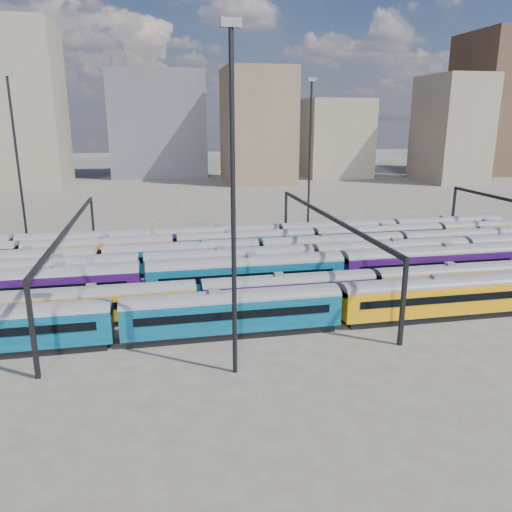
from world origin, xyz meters
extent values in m
plane|color=#46413B|center=(0.00, 0.00, 0.00)|extent=(500.00, 500.00, 0.00)
cube|color=black|center=(-4.13, -15.00, 0.35)|extent=(18.93, 2.46, 0.70)
cube|color=#05374E|center=(-4.13, -15.00, 2.14)|extent=(19.92, 2.89, 2.89)
cylinder|color=#4C4C51|center=(-4.13, -15.00, 3.59)|extent=(19.92, 2.89, 2.89)
cube|color=black|center=(-4.13, -16.46, 2.49)|extent=(17.53, 0.06, 0.75)
cube|color=black|center=(-4.13, -13.54, 2.49)|extent=(17.53, 0.06, 0.75)
cube|color=slate|center=(-4.13, -15.00, 4.36)|extent=(1.00, 0.90, 0.35)
cube|color=black|center=(16.40, -15.00, 0.35)|extent=(18.93, 2.46, 0.70)
cube|color=#A86D06|center=(16.40, -15.00, 2.14)|extent=(19.92, 2.89, 2.89)
cylinder|color=#4C4C51|center=(16.40, -15.00, 3.59)|extent=(19.92, 2.89, 2.89)
cube|color=black|center=(16.40, -16.46, 2.49)|extent=(17.53, 0.06, 0.75)
cube|color=black|center=(16.40, -13.54, 2.49)|extent=(17.53, 0.06, 0.75)
cube|color=slate|center=(16.40, -15.00, 4.36)|extent=(1.00, 0.90, 0.35)
cube|color=black|center=(-16.06, -10.00, 0.32)|extent=(17.11, 2.22, 0.63)
cube|color=#A86D06|center=(-16.06, -10.00, 1.94)|extent=(18.01, 2.61, 2.61)
cylinder|color=#4C4C51|center=(-16.06, -10.00, 3.24)|extent=(18.01, 2.61, 2.61)
cube|color=black|center=(-16.06, -11.33, 2.25)|extent=(15.85, 0.06, 0.68)
cube|color=black|center=(-16.06, -8.67, 2.25)|extent=(15.85, 0.06, 0.68)
cube|color=slate|center=(-16.06, -10.00, 3.94)|extent=(0.90, 0.81, 0.32)
cube|color=black|center=(2.56, -10.00, 0.32)|extent=(17.11, 2.22, 0.63)
cube|color=#200738|center=(2.56, -10.00, 1.94)|extent=(18.01, 2.61, 2.61)
cylinder|color=#4C4C51|center=(2.56, -10.00, 3.24)|extent=(18.01, 2.61, 2.61)
cube|color=black|center=(2.56, -11.33, 2.25)|extent=(15.85, 0.06, 0.68)
cube|color=black|center=(2.56, -8.67, 2.25)|extent=(15.85, 0.06, 0.68)
cube|color=slate|center=(2.56, -10.00, 3.94)|extent=(0.90, 0.81, 0.32)
cube|color=black|center=(21.17, -10.00, 0.32)|extent=(17.11, 2.22, 0.63)
cube|color=#A86D06|center=(21.17, -10.00, 1.94)|extent=(18.01, 2.61, 2.61)
cylinder|color=#4C4C51|center=(21.17, -10.00, 3.24)|extent=(18.01, 2.61, 2.61)
cube|color=black|center=(21.17, -11.33, 2.25)|extent=(15.85, 0.06, 0.68)
cube|color=black|center=(21.17, -8.67, 2.25)|extent=(15.85, 0.06, 0.68)
cube|color=slate|center=(21.17, -10.00, 3.94)|extent=(0.90, 0.81, 0.32)
cube|color=black|center=(-23.43, -5.00, 0.38)|extent=(20.67, 2.68, 0.76)
cube|color=#200738|center=(-23.43, -5.00, 2.34)|extent=(21.76, 3.15, 3.15)
cylinder|color=#4C4C51|center=(-23.43, -5.00, 3.92)|extent=(21.76, 3.15, 3.15)
cube|color=black|center=(-23.43, -6.60, 2.72)|extent=(19.15, 0.06, 0.82)
cube|color=black|center=(-23.43, -3.40, 2.72)|extent=(19.15, 0.06, 0.82)
cube|color=slate|center=(-23.43, -5.00, 4.76)|extent=(1.09, 0.98, 0.38)
cube|color=black|center=(-1.07, -5.00, 0.38)|extent=(20.67, 2.68, 0.76)
cube|color=#05374E|center=(-1.07, -5.00, 2.34)|extent=(21.76, 3.15, 3.15)
cylinder|color=#4C4C51|center=(-1.07, -5.00, 3.92)|extent=(21.76, 3.15, 3.15)
cube|color=black|center=(-1.07, -6.60, 2.72)|extent=(19.15, 0.06, 0.82)
cube|color=black|center=(-1.07, -3.40, 2.72)|extent=(19.15, 0.06, 0.82)
cube|color=slate|center=(-1.07, -5.00, 4.76)|extent=(1.09, 0.98, 0.38)
cube|color=black|center=(21.29, -5.00, 0.38)|extent=(20.67, 2.68, 0.76)
cube|color=#200738|center=(21.29, -5.00, 2.34)|extent=(21.76, 3.15, 3.15)
cylinder|color=#4C4C51|center=(21.29, -5.00, 3.92)|extent=(21.76, 3.15, 3.15)
cube|color=black|center=(21.29, -6.60, 2.72)|extent=(19.15, 0.06, 0.82)
cube|color=black|center=(21.29, -3.40, 2.72)|extent=(19.15, 0.06, 0.82)
cube|color=slate|center=(21.29, -5.00, 4.76)|extent=(1.09, 0.98, 0.38)
cube|color=black|center=(-22.93, 0.00, 0.35)|extent=(19.20, 2.49, 0.71)
cube|color=#A86D06|center=(-22.93, 0.00, 2.17)|extent=(20.22, 2.93, 2.93)
cylinder|color=#4C4C51|center=(-22.93, 0.00, 3.64)|extent=(20.22, 2.93, 2.93)
cube|color=black|center=(-22.93, -1.49, 2.52)|extent=(17.79, 0.06, 0.76)
cube|color=black|center=(-22.93, 1.49, 2.52)|extent=(17.79, 0.06, 0.76)
cube|color=slate|center=(-22.93, 0.00, 4.42)|extent=(1.01, 0.91, 0.35)
cube|color=black|center=(-2.12, 0.00, 0.35)|extent=(19.20, 2.49, 0.71)
cube|color=#200738|center=(-2.12, 0.00, 2.17)|extent=(20.22, 2.93, 2.93)
cylinder|color=#4C4C51|center=(-2.12, 0.00, 3.64)|extent=(20.22, 2.93, 2.93)
cube|color=black|center=(-2.12, -1.49, 2.52)|extent=(17.79, 0.06, 0.76)
cube|color=black|center=(-2.12, 1.49, 2.52)|extent=(17.79, 0.06, 0.76)
cube|color=slate|center=(-2.12, 0.00, 4.42)|extent=(1.01, 0.91, 0.35)
cube|color=black|center=(18.70, 0.00, 0.35)|extent=(19.20, 2.49, 0.71)
cube|color=#05374E|center=(18.70, 0.00, 2.17)|extent=(20.22, 2.93, 2.93)
cylinder|color=#4C4C51|center=(18.70, 0.00, 3.64)|extent=(20.22, 2.93, 2.93)
cube|color=black|center=(18.70, -1.49, 2.52)|extent=(17.79, 0.06, 0.76)
cube|color=black|center=(18.70, 1.49, 2.52)|extent=(17.79, 0.06, 0.76)
cube|color=slate|center=(18.70, 0.00, 4.42)|extent=(1.01, 0.91, 0.35)
cube|color=black|center=(-27.60, 5.00, 0.34)|extent=(18.50, 2.40, 0.68)
cube|color=#A86D06|center=(-27.60, 5.00, 2.09)|extent=(19.47, 2.82, 2.82)
cylinder|color=#4C4C51|center=(-27.60, 5.00, 3.50)|extent=(19.47, 2.82, 2.82)
cube|color=black|center=(-27.60, 3.57, 2.43)|extent=(17.13, 0.06, 0.73)
cube|color=black|center=(-27.60, 6.43, 2.43)|extent=(17.13, 0.06, 0.73)
cube|color=slate|center=(-27.60, 5.00, 4.26)|extent=(0.97, 0.88, 0.34)
cube|color=black|center=(-7.53, 5.00, 0.34)|extent=(18.50, 2.40, 0.68)
cube|color=#05374E|center=(-7.53, 5.00, 2.09)|extent=(19.47, 2.82, 2.82)
cylinder|color=#4C4C51|center=(-7.53, 5.00, 3.50)|extent=(19.47, 2.82, 2.82)
cube|color=black|center=(-7.53, 3.57, 2.43)|extent=(17.13, 0.06, 0.73)
cube|color=black|center=(-7.53, 6.43, 2.43)|extent=(17.13, 0.06, 0.73)
cube|color=slate|center=(-7.53, 5.00, 4.26)|extent=(0.97, 0.88, 0.34)
cube|color=black|center=(12.54, 5.00, 0.34)|extent=(18.50, 2.40, 0.68)
cube|color=#A86D06|center=(12.54, 5.00, 2.09)|extent=(19.47, 2.82, 2.82)
cylinder|color=#4C4C51|center=(12.54, 5.00, 3.50)|extent=(19.47, 2.82, 2.82)
cube|color=black|center=(12.54, 3.57, 2.43)|extent=(17.13, 0.06, 0.73)
cube|color=black|center=(12.54, 6.43, 2.43)|extent=(17.13, 0.06, 0.73)
cube|color=slate|center=(12.54, 5.00, 4.26)|extent=(0.97, 0.88, 0.34)
cube|color=black|center=(32.61, 5.00, 0.34)|extent=(18.50, 2.40, 0.68)
cube|color=#05374E|center=(32.61, 5.00, 2.09)|extent=(19.47, 2.82, 2.82)
cylinder|color=#4C4C51|center=(32.61, 5.00, 3.50)|extent=(19.47, 2.82, 2.82)
cube|color=black|center=(32.61, 3.57, 2.43)|extent=(17.13, 0.06, 0.73)
cube|color=black|center=(32.61, 6.43, 2.43)|extent=(17.13, 0.06, 0.73)
cube|color=slate|center=(32.61, 5.00, 4.26)|extent=(0.97, 0.88, 0.34)
cube|color=black|center=(-18.20, 10.00, 0.34)|extent=(18.28, 2.37, 0.67)
cube|color=#A86D06|center=(-18.20, 10.00, 2.07)|extent=(19.24, 2.79, 2.79)
cylinder|color=#4C4C51|center=(-18.20, 10.00, 3.46)|extent=(19.24, 2.79, 2.79)
cube|color=black|center=(-18.20, 8.59, 2.40)|extent=(16.93, 0.06, 0.72)
cube|color=black|center=(-18.20, 11.41, 2.40)|extent=(16.93, 0.06, 0.72)
cube|color=slate|center=(-18.20, 10.00, 4.21)|extent=(0.96, 0.87, 0.34)
cube|color=black|center=(1.63, 10.00, 0.34)|extent=(18.28, 2.37, 0.67)
cube|color=#05374E|center=(1.63, 10.00, 2.07)|extent=(19.24, 2.79, 2.79)
cylinder|color=#4C4C51|center=(1.63, 10.00, 3.46)|extent=(19.24, 2.79, 2.79)
cube|color=black|center=(1.63, 8.59, 2.40)|extent=(16.93, 0.06, 0.72)
cube|color=black|center=(1.63, 11.41, 2.40)|extent=(16.93, 0.06, 0.72)
cube|color=slate|center=(1.63, 10.00, 4.21)|extent=(0.96, 0.87, 0.34)
cube|color=black|center=(21.47, 10.00, 0.34)|extent=(18.28, 2.37, 0.67)
cube|color=#200738|center=(21.47, 10.00, 2.07)|extent=(19.24, 2.79, 2.79)
cylinder|color=#4C4C51|center=(21.47, 10.00, 3.46)|extent=(19.24, 2.79, 2.79)
cube|color=black|center=(21.47, 8.59, 2.40)|extent=(16.93, 0.06, 0.72)
cube|color=black|center=(21.47, 11.41, 2.40)|extent=(16.93, 0.06, 0.72)
cube|color=slate|center=(21.47, 10.00, 4.21)|extent=(0.96, 0.87, 0.34)
cube|color=black|center=(41.31, 10.00, 0.34)|extent=(18.28, 2.37, 0.67)
cube|color=#A86D06|center=(41.31, 10.00, 2.07)|extent=(19.24, 2.79, 2.79)
cylinder|color=#4C4C51|center=(41.31, 10.00, 3.46)|extent=(19.24, 2.79, 2.79)
cube|color=black|center=(41.31, 8.59, 2.40)|extent=(16.93, 0.06, 0.72)
cube|color=black|center=(41.31, 11.41, 2.40)|extent=(16.93, 0.06, 0.72)
cube|color=slate|center=(41.31, 10.00, 4.21)|extent=(0.96, 0.87, 0.34)
cube|color=black|center=(-20.63, 15.00, 0.32)|extent=(17.34, 2.25, 0.64)
cube|color=#05374E|center=(-20.63, 15.00, 1.96)|extent=(18.25, 2.65, 2.65)
cylinder|color=#4C4C51|center=(-20.63, 15.00, 3.28)|extent=(18.25, 2.65, 2.65)
cube|color=black|center=(-20.63, 13.66, 2.28)|extent=(16.06, 0.06, 0.68)
cube|color=black|center=(-20.63, 16.34, 2.28)|extent=(16.06, 0.06, 0.68)
cube|color=slate|center=(-20.63, 15.00, 3.99)|extent=(0.91, 0.82, 0.32)
cube|color=black|center=(-1.78, 15.00, 0.32)|extent=(17.34, 2.25, 0.64)
cube|color=#200738|center=(-1.78, 15.00, 1.96)|extent=(18.25, 2.65, 2.65)
cylinder|color=#4C4C51|center=(-1.78, 15.00, 3.28)|extent=(18.25, 2.65, 2.65)
cube|color=black|center=(-1.78, 13.66, 2.28)|extent=(16.06, 0.06, 0.68)
cube|color=black|center=(-1.78, 16.34, 2.28)|extent=(16.06, 0.06, 0.68)
cube|color=slate|center=(-1.78, 15.00, 3.99)|extent=(0.91, 0.82, 0.32)
cube|color=black|center=(17.07, 15.00, 0.32)|extent=(17.34, 2.25, 0.64)
cube|color=#05374E|center=(17.07, 15.00, 1.96)|extent=(18.25, 2.65, 2.65)
cylinder|color=#4C4C51|center=(17.07, 15.00, 3.28)|extent=(18.25, 2.65, 2.65)
cube|color=black|center=(17.07, 13.66, 2.28)|extent=(16.06, 0.06, 0.68)
cube|color=black|center=(17.07, 16.34, 2.28)|extent=(16.06, 0.06, 0.68)
cube|color=slate|center=(17.07, 15.00, 3.99)|extent=(0.91, 0.82, 0.32)
cube|color=black|center=(35.92, 15.00, 0.32)|extent=(17.34, 2.25, 0.64)
cube|color=#05374E|center=(35.92, 15.00, 1.96)|extent=(18.25, 2.65, 2.65)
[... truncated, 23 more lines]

